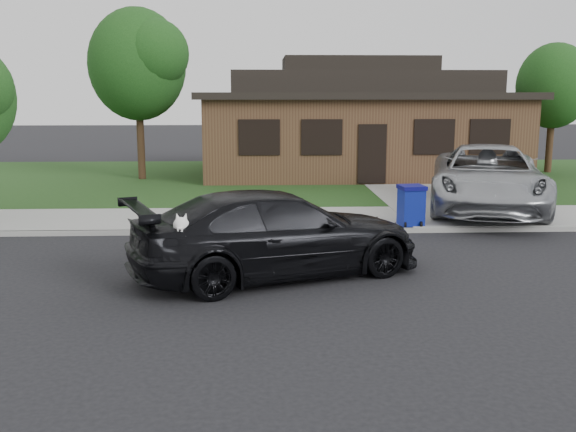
{
  "coord_description": "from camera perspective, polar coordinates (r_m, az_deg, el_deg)",
  "views": [
    {
      "loc": [
        0.06,
        -11.62,
        3.31
      ],
      "look_at": [
        0.55,
        -0.0,
        1.1
      ],
      "focal_mm": 40.0,
      "sensor_mm": 36.0,
      "label": 1
    }
  ],
  "objects": [
    {
      "name": "tree_0",
      "position": [
        24.91,
        -12.91,
        13.19
      ],
      "size": [
        3.78,
        3.6,
        6.34
      ],
      "color": "#332114",
      "rests_on": "ground"
    },
    {
      "name": "curb",
      "position": [
        15.46,
        -2.58,
        -1.38
      ],
      "size": [
        60.0,
        0.12,
        0.12
      ],
      "primitive_type": "cube",
      "color": "gray",
      "rests_on": "ground"
    },
    {
      "name": "driveway",
      "position": [
        22.65,
        12.83,
        2.27
      ],
      "size": [
        4.5,
        13.0,
        0.14
      ],
      "primitive_type": "cube",
      "color": "gray",
      "rests_on": "ground"
    },
    {
      "name": "lawn",
      "position": [
        24.83,
        -2.53,
        3.24
      ],
      "size": [
        60.0,
        13.0,
        0.13
      ],
      "primitive_type": "cube",
      "color": "#193814",
      "rests_on": "ground"
    },
    {
      "name": "recycling_bin",
      "position": [
        16.11,
        10.89,
        0.96
      ],
      "size": [
        0.67,
        0.68,
        0.99
      ],
      "rotation": [
        0.0,
        0.0,
        0.14
      ],
      "color": "navy",
      "rests_on": "sidewalk"
    },
    {
      "name": "sidewalk",
      "position": [
        16.93,
        -2.57,
        -0.31
      ],
      "size": [
        60.0,
        3.0,
        0.12
      ],
      "primitive_type": "cube",
      "color": "gray",
      "rests_on": "ground"
    },
    {
      "name": "ground",
      "position": [
        12.08,
        -2.62,
        -5.15
      ],
      "size": [
        120.0,
        120.0,
        0.0
      ],
      "primitive_type": "plane",
      "color": "black",
      "rests_on": "ground"
    },
    {
      "name": "house",
      "position": [
        26.93,
        6.07,
        8.2
      ],
      "size": [
        12.6,
        8.6,
        4.65
      ],
      "color": "#422B1C",
      "rests_on": "ground"
    },
    {
      "name": "minivan",
      "position": [
        18.7,
        17.31,
        3.28
      ],
      "size": [
        4.63,
        6.99,
        1.78
      ],
      "primitive_type": "imported",
      "rotation": [
        0.0,
        0.0,
        -0.28
      ],
      "color": "#A3A6AA",
      "rests_on": "driveway"
    },
    {
      "name": "tree_1",
      "position": [
        28.69,
        22.91,
        10.74
      ],
      "size": [
        3.15,
        3.0,
        5.25
      ],
      "color": "#332114",
      "rests_on": "ground"
    },
    {
      "name": "sedan",
      "position": [
        11.79,
        -0.98,
        -1.58
      ],
      "size": [
        5.87,
        4.07,
        1.58
      ],
      "rotation": [
        0.0,
        0.0,
        1.95
      ],
      "color": "black",
      "rests_on": "ground"
    }
  ]
}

